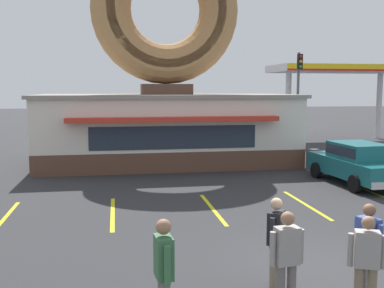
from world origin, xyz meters
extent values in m
plane|color=#2D2D30|center=(0.00, 0.00, 0.00)|extent=(160.00, 160.00, 0.00)
cube|color=brown|center=(-1.51, 14.00, 0.45)|extent=(12.00, 6.00, 0.90)
cube|color=silver|center=(-1.51, 14.00, 2.05)|extent=(12.00, 6.00, 2.30)
cube|color=gray|center=(-1.51, 14.00, 3.28)|extent=(12.30, 6.30, 0.16)
cube|color=red|center=(-1.51, 10.70, 2.35)|extent=(9.00, 0.60, 0.20)
cube|color=#232D3D|center=(-1.51, 10.98, 1.55)|extent=(7.20, 0.03, 1.00)
cube|color=brown|center=(-1.51, 14.00, 3.61)|extent=(2.40, 1.80, 0.50)
torus|color=#B27F4C|center=(-1.51, 14.00, 7.41)|extent=(7.10, 1.90, 7.10)
torus|color=#936038|center=(-1.51, 13.57, 7.41)|extent=(6.25, 1.05, 6.24)
cube|color=#196066|center=(5.05, 7.64, 0.66)|extent=(2.02, 4.50, 0.68)
cube|color=#196066|center=(5.06, 7.49, 1.30)|extent=(1.68, 2.19, 0.60)
cube|color=#232D3D|center=(5.06, 7.49, 1.32)|extent=(1.70, 2.11, 0.36)
cube|color=silver|center=(4.92, 9.86, 0.42)|extent=(1.67, 0.20, 0.24)
cylinder|color=black|center=(4.09, 8.95, 0.32)|extent=(0.26, 0.65, 0.64)
cylinder|color=black|center=(5.85, 9.05, 0.32)|extent=(0.26, 0.65, 0.64)
cylinder|color=black|center=(4.26, 6.22, 0.32)|extent=(0.26, 0.65, 0.64)
cube|color=gray|center=(-0.07, -1.71, 1.09)|extent=(0.44, 0.37, 0.59)
cylinder|color=gray|center=(0.16, -1.80, 1.06)|extent=(0.10, 0.10, 0.54)
cylinder|color=gray|center=(-0.30, -1.61, 1.06)|extent=(0.10, 0.10, 0.54)
sphere|color=#9E7051|center=(-0.07, -1.71, 1.52)|extent=(0.21, 0.21, 0.21)
cylinder|color=#7F7056|center=(-1.19, -0.56, 0.41)|extent=(0.15, 0.15, 0.82)
cylinder|color=#7F7056|center=(-1.08, -0.39, 0.41)|extent=(0.15, 0.15, 0.82)
cube|color=black|center=(-1.13, -0.48, 1.12)|extent=(0.42, 0.45, 0.60)
cylinder|color=black|center=(-1.28, -0.68, 1.09)|extent=(0.10, 0.10, 0.55)
cylinder|color=black|center=(-0.99, -0.27, 1.09)|extent=(0.10, 0.10, 0.55)
sphere|color=tan|center=(-1.13, -0.48, 1.56)|extent=(0.22, 0.22, 0.22)
cube|color=#386B42|center=(-3.31, -1.70, 1.17)|extent=(0.28, 0.40, 0.63)
cylinder|color=#386B42|center=(-3.34, -1.45, 1.14)|extent=(0.10, 0.10, 0.58)
cylinder|color=#386B42|center=(-3.29, -1.95, 1.14)|extent=(0.10, 0.10, 0.58)
sphere|color=#9E7051|center=(-3.31, -1.70, 1.63)|extent=(0.23, 0.23, 0.23)
cylinder|color=slate|center=(-1.21, -1.44, 0.42)|extent=(0.15, 0.15, 0.83)
cube|color=gray|center=(-1.31, -1.46, 1.14)|extent=(0.41, 0.28, 0.61)
cylinder|color=gray|center=(-1.07, -1.43, 1.11)|extent=(0.10, 0.10, 0.56)
cylinder|color=gray|center=(-1.56, -1.49, 1.11)|extent=(0.10, 0.10, 0.56)
sphere|color=#9E7051|center=(-1.31, -1.46, 1.58)|extent=(0.22, 0.22, 0.22)
cylinder|color=slate|center=(0.33, -1.21, 0.41)|extent=(0.15, 0.15, 0.82)
cylinder|color=slate|center=(0.27, -1.02, 0.41)|extent=(0.15, 0.15, 0.82)
cube|color=#33478C|center=(0.30, -1.12, 1.12)|extent=(0.34, 0.43, 0.60)
cylinder|color=#33478C|center=(0.37, -1.36, 1.09)|extent=(0.10, 0.10, 0.55)
cylinder|color=#33478C|center=(0.23, -0.88, 1.09)|extent=(0.10, 0.10, 0.55)
sphere|color=brown|center=(0.30, -1.12, 1.55)|extent=(0.22, 0.22, 0.22)
cylinder|color=#51565B|center=(4.65, 10.59, 0.47)|extent=(0.56, 0.56, 0.95)
torus|color=#303437|center=(4.65, 10.59, 0.95)|extent=(0.57, 0.57, 0.05)
cylinder|color=#595B60|center=(6.98, 17.94, 2.90)|extent=(0.16, 0.16, 5.80)
cube|color=black|center=(6.98, 17.76, 5.25)|extent=(0.28, 0.24, 0.90)
sphere|color=red|center=(6.98, 17.64, 5.55)|extent=(0.18, 0.18, 0.18)
sphere|color=orange|center=(6.98, 17.64, 5.25)|extent=(0.18, 0.18, 0.18)
sphere|color=green|center=(6.98, 17.64, 4.95)|extent=(0.18, 0.18, 0.18)
cylinder|color=silver|center=(8.02, 22.08, 2.40)|extent=(0.40, 0.40, 4.80)
cylinder|color=silver|center=(15.02, 22.08, 2.40)|extent=(0.40, 0.40, 4.80)
cube|color=silver|center=(11.52, 22.08, 5.05)|extent=(9.00, 4.40, 0.50)
cube|color=yellow|center=(11.52, 19.86, 5.05)|extent=(9.00, 0.04, 0.44)
cube|color=red|center=(11.52, 19.83, 4.88)|extent=(9.00, 0.04, 0.12)
cube|color=yellow|center=(-7.11, 5.00, 0.00)|extent=(0.12, 3.60, 0.01)
cube|color=yellow|center=(-4.11, 5.00, 0.00)|extent=(0.12, 3.60, 0.01)
cube|color=yellow|center=(-1.11, 5.00, 0.00)|extent=(0.12, 3.60, 0.01)
cube|color=yellow|center=(1.89, 5.00, 0.00)|extent=(0.12, 3.60, 0.01)
camera|label=1|loc=(-3.97, -8.01, 3.62)|focal=42.00mm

